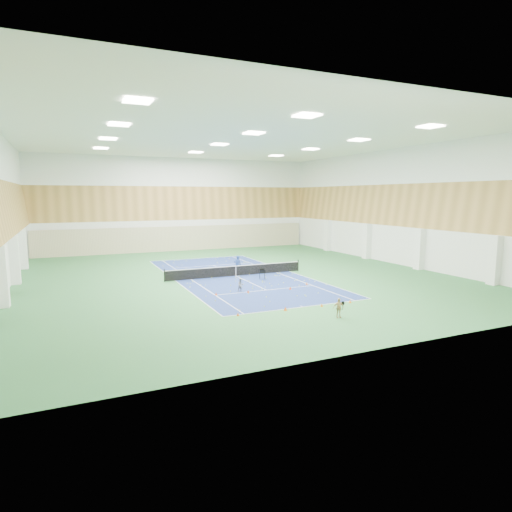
% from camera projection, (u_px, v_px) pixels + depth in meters
% --- Properties ---
extents(ground, '(40.00, 40.00, 0.00)m').
position_uv_depth(ground, '(236.00, 276.00, 38.35)').
color(ground, '#2D6B39').
rests_on(ground, ground).
extents(room_shell, '(36.00, 40.00, 12.00)m').
position_uv_depth(room_shell, '(235.00, 209.00, 37.52)').
color(room_shell, white).
rests_on(room_shell, ground).
extents(wood_cladding, '(36.00, 40.00, 8.00)m').
position_uv_depth(wood_cladding, '(235.00, 186.00, 37.24)').
color(wood_cladding, '#B58543').
rests_on(wood_cladding, room_shell).
extents(ceiling_light_grid, '(21.40, 25.40, 0.06)m').
position_uv_depth(ceiling_light_grid, '(235.00, 140.00, 36.69)').
color(ceiling_light_grid, white).
rests_on(ceiling_light_grid, room_shell).
extents(court_surface, '(10.97, 23.77, 0.01)m').
position_uv_depth(court_surface, '(236.00, 276.00, 38.35)').
color(court_surface, navy).
rests_on(court_surface, ground).
extents(tennis_balls_scatter, '(10.57, 22.77, 0.07)m').
position_uv_depth(tennis_balls_scatter, '(236.00, 275.00, 38.34)').
color(tennis_balls_scatter, yellow).
rests_on(tennis_balls_scatter, ground).
extents(tennis_net, '(12.80, 0.10, 1.10)m').
position_uv_depth(tennis_net, '(236.00, 270.00, 38.27)').
color(tennis_net, black).
rests_on(tennis_net, ground).
extents(back_curtain, '(35.40, 0.16, 3.20)m').
position_uv_depth(back_curtain, '(181.00, 238.00, 55.99)').
color(back_curtain, '#C6B793').
rests_on(back_curtain, ground).
extents(door_left_b, '(0.08, 1.80, 2.20)m').
position_uv_depth(door_left_b, '(6.00, 280.00, 30.96)').
color(door_left_b, '#593319').
rests_on(door_left_b, ground).
extents(coach, '(0.71, 0.56, 1.73)m').
position_uv_depth(coach, '(238.00, 265.00, 39.08)').
color(coach, navy).
rests_on(coach, ground).
extents(child_court, '(0.49, 0.39, 1.01)m').
position_uv_depth(child_court, '(241.00, 285.00, 32.03)').
color(child_court, gray).
rests_on(child_court, ground).
extents(child_apron, '(0.73, 0.42, 1.18)m').
position_uv_depth(child_apron, '(339.00, 308.00, 25.15)').
color(child_apron, tan).
rests_on(child_apron, ground).
extents(ball_cart, '(0.66, 0.66, 0.89)m').
position_uv_depth(ball_cart, '(262.00, 274.00, 36.78)').
color(ball_cart, black).
rests_on(ball_cart, ground).
extents(cone_svc_a, '(0.20, 0.20, 0.22)m').
position_uv_depth(cone_svc_a, '(216.00, 294.00, 30.85)').
color(cone_svc_a, '#DD400B').
rests_on(cone_svc_a, ground).
extents(cone_svc_b, '(0.19, 0.19, 0.21)m').
position_uv_depth(cone_svc_b, '(248.00, 291.00, 31.73)').
color(cone_svc_b, '#E03F0B').
rests_on(cone_svc_b, ground).
extents(cone_svc_c, '(0.21, 0.21, 0.23)m').
position_uv_depth(cone_svc_c, '(290.00, 288.00, 32.77)').
color(cone_svc_c, '#EC430C').
rests_on(cone_svc_c, ground).
extents(cone_svc_d, '(0.20, 0.20, 0.22)m').
position_uv_depth(cone_svc_d, '(307.00, 283.00, 34.54)').
color(cone_svc_d, '#EB580C').
rests_on(cone_svc_d, ground).
extents(cone_base_a, '(0.19, 0.19, 0.20)m').
position_uv_depth(cone_base_a, '(238.00, 314.00, 25.61)').
color(cone_base_a, '#DA570B').
rests_on(cone_base_a, ground).
extents(cone_base_b, '(0.22, 0.22, 0.25)m').
position_uv_depth(cone_base_b, '(285.00, 309.00, 26.74)').
color(cone_base_b, '#FF5B0D').
rests_on(cone_base_b, ground).
extents(cone_base_c, '(0.20, 0.20, 0.22)m').
position_uv_depth(cone_base_c, '(322.00, 305.00, 27.70)').
color(cone_base_c, orange).
rests_on(cone_base_c, ground).
extents(cone_base_d, '(0.20, 0.20, 0.22)m').
position_uv_depth(cone_base_d, '(350.00, 301.00, 28.69)').
color(cone_base_d, orange).
rests_on(cone_base_d, ground).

